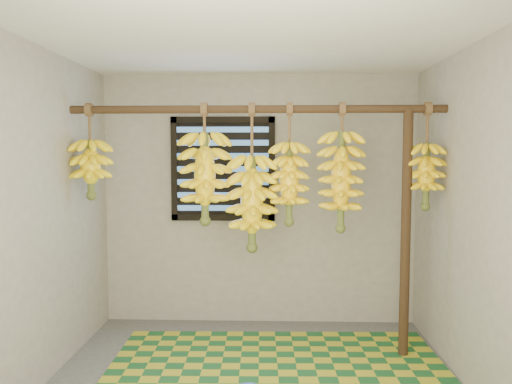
{
  "coord_description": "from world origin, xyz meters",
  "views": [
    {
      "loc": [
        0.13,
        -3.31,
        1.65
      ],
      "look_at": [
        0.0,
        0.55,
        1.35
      ],
      "focal_mm": 35.0,
      "sensor_mm": 36.0,
      "label": 1
    }
  ],
  "objects_px": {
    "support_post": "(406,234)",
    "banana_bunch_e": "(341,181)",
    "woven_mat": "(279,384)",
    "banana_bunch_b": "(205,178)",
    "banana_bunch_d": "(289,183)",
    "banana_bunch_c": "(252,203)",
    "banana_bunch_f": "(426,176)",
    "banana_bunch_a": "(91,169)"
  },
  "relations": [
    {
      "from": "support_post",
      "to": "banana_bunch_e",
      "type": "xyz_separation_m",
      "value": [
        -0.52,
        0.0,
        0.43
      ]
    },
    {
      "from": "support_post",
      "to": "banana_bunch_e",
      "type": "height_order",
      "value": "banana_bunch_e"
    },
    {
      "from": "woven_mat",
      "to": "banana_bunch_e",
      "type": "xyz_separation_m",
      "value": [
        0.5,
        0.56,
        1.42
      ]
    },
    {
      "from": "support_post",
      "to": "banana_bunch_b",
      "type": "height_order",
      "value": "banana_bunch_b"
    },
    {
      "from": "woven_mat",
      "to": "banana_bunch_d",
      "type": "relative_size",
      "value": 2.67
    },
    {
      "from": "woven_mat",
      "to": "banana_bunch_c",
      "type": "relative_size",
      "value": 2.2
    },
    {
      "from": "banana_bunch_b",
      "to": "support_post",
      "type": "bearing_deg",
      "value": 0.0
    },
    {
      "from": "banana_bunch_d",
      "to": "banana_bunch_e",
      "type": "bearing_deg",
      "value": 0.0
    },
    {
      "from": "banana_bunch_d",
      "to": "banana_bunch_f",
      "type": "xyz_separation_m",
      "value": [
        1.09,
        0.0,
        0.06
      ]
    },
    {
      "from": "banana_bunch_c",
      "to": "banana_bunch_f",
      "type": "bearing_deg",
      "value": 0.0
    },
    {
      "from": "banana_bunch_d",
      "to": "banana_bunch_a",
      "type": "bearing_deg",
      "value": 180.0
    },
    {
      "from": "support_post",
      "to": "banana_bunch_e",
      "type": "relative_size",
      "value": 1.95
    },
    {
      "from": "banana_bunch_c",
      "to": "banana_bunch_e",
      "type": "distance_m",
      "value": 0.74
    },
    {
      "from": "banana_bunch_e",
      "to": "banana_bunch_f",
      "type": "distance_m",
      "value": 0.67
    },
    {
      "from": "banana_bunch_d",
      "to": "banana_bunch_c",
      "type": "bearing_deg",
      "value": 180.0
    },
    {
      "from": "banana_bunch_b",
      "to": "banana_bunch_e",
      "type": "xyz_separation_m",
      "value": [
        1.1,
        0.0,
        -0.02
      ]
    },
    {
      "from": "banana_bunch_e",
      "to": "banana_bunch_f",
      "type": "xyz_separation_m",
      "value": [
        0.67,
        -0.0,
        0.05
      ]
    },
    {
      "from": "banana_bunch_b",
      "to": "banana_bunch_e",
      "type": "relative_size",
      "value": 0.95
    },
    {
      "from": "banana_bunch_b",
      "to": "banana_bunch_f",
      "type": "bearing_deg",
      "value": 0.0
    },
    {
      "from": "woven_mat",
      "to": "banana_bunch_b",
      "type": "xyz_separation_m",
      "value": [
        -0.6,
        0.56,
        1.44
      ]
    },
    {
      "from": "banana_bunch_c",
      "to": "banana_bunch_e",
      "type": "height_order",
      "value": "same"
    },
    {
      "from": "woven_mat",
      "to": "banana_bunch_c",
      "type": "xyz_separation_m",
      "value": [
        -0.22,
        0.56,
        1.24
      ]
    },
    {
      "from": "support_post",
      "to": "banana_bunch_f",
      "type": "xyz_separation_m",
      "value": [
        0.15,
        0.0,
        0.47
      ]
    },
    {
      "from": "support_post",
      "to": "banana_bunch_f",
      "type": "height_order",
      "value": "banana_bunch_f"
    },
    {
      "from": "banana_bunch_a",
      "to": "banana_bunch_b",
      "type": "bearing_deg",
      "value": -0.0
    },
    {
      "from": "banana_bunch_a",
      "to": "banana_bunch_c",
      "type": "height_order",
      "value": "same"
    },
    {
      "from": "banana_bunch_d",
      "to": "banana_bunch_e",
      "type": "relative_size",
      "value": 0.95
    },
    {
      "from": "banana_bunch_f",
      "to": "woven_mat",
      "type": "bearing_deg",
      "value": -154.34
    },
    {
      "from": "banana_bunch_a",
      "to": "banana_bunch_c",
      "type": "bearing_deg",
      "value": -0.0
    },
    {
      "from": "banana_bunch_e",
      "to": "banana_bunch_a",
      "type": "bearing_deg",
      "value": 180.0
    },
    {
      "from": "banana_bunch_c",
      "to": "banana_bunch_f",
      "type": "distance_m",
      "value": 1.41
    },
    {
      "from": "banana_bunch_d",
      "to": "banana_bunch_e",
      "type": "xyz_separation_m",
      "value": [
        0.42,
        0.0,
        0.01
      ]
    },
    {
      "from": "banana_bunch_f",
      "to": "banana_bunch_b",
      "type": "bearing_deg",
      "value": 180.0
    },
    {
      "from": "banana_bunch_a",
      "to": "banana_bunch_d",
      "type": "height_order",
      "value": "same"
    },
    {
      "from": "woven_mat",
      "to": "banana_bunch_a",
      "type": "relative_size",
      "value": 3.41
    },
    {
      "from": "banana_bunch_a",
      "to": "banana_bunch_f",
      "type": "height_order",
      "value": "same"
    },
    {
      "from": "support_post",
      "to": "banana_bunch_f",
      "type": "bearing_deg",
      "value": 0.0
    },
    {
      "from": "support_post",
      "to": "banana_bunch_d",
      "type": "height_order",
      "value": "banana_bunch_d"
    },
    {
      "from": "support_post",
      "to": "banana_bunch_e",
      "type": "bearing_deg",
      "value": 180.0
    },
    {
      "from": "woven_mat",
      "to": "banana_bunch_c",
      "type": "distance_m",
      "value": 1.38
    },
    {
      "from": "support_post",
      "to": "banana_bunch_c",
      "type": "height_order",
      "value": "banana_bunch_c"
    },
    {
      "from": "banana_bunch_e",
      "to": "support_post",
      "type": "bearing_deg",
      "value": -0.0
    }
  ]
}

